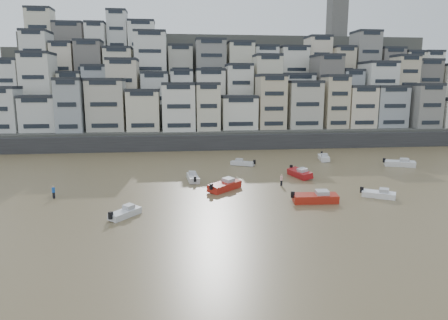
{
  "coord_description": "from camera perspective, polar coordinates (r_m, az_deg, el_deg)",
  "views": [
    {
      "loc": [
        -4.13,
        -27.31,
        14.72
      ],
      "look_at": [
        2.63,
        30.0,
        4.0
      ],
      "focal_mm": 32.0,
      "sensor_mm": 36.0,
      "label": 1
    }
  ],
  "objects": [
    {
      "name": "boat_j",
      "position": [
        47.15,
        -13.96,
        -7.19
      ],
      "size": [
        3.96,
        4.57,
        1.25
      ],
      "primitive_type": null,
      "rotation": [
        0.0,
        0.0,
        0.92
      ],
      "color": "silver",
      "rests_on": "ground"
    },
    {
      "name": "person_pink",
      "position": [
        60.35,
        8.21,
        -2.85
      ],
      "size": [
        0.44,
        0.44,
        1.74
      ],
      "primitive_type": null,
      "color": "beige",
      "rests_on": "ground"
    },
    {
      "name": "boat_c",
      "position": [
        57.22,
        0.1,
        -3.5
      ],
      "size": [
        5.91,
        5.89,
        1.71
      ],
      "primitive_type": null,
      "rotation": [
        0.0,
        0.0,
        0.78
      ],
      "color": "#B11F15",
      "rests_on": "ground"
    },
    {
      "name": "person_blue",
      "position": [
        57.73,
        -23.17,
        -4.23
      ],
      "size": [
        0.44,
        0.44,
        1.74
      ],
      "primitive_type": null,
      "color": "blue",
      "rests_on": "ground"
    },
    {
      "name": "boat_e",
      "position": [
        66.53,
        10.75,
        -1.73
      ],
      "size": [
        3.25,
        6.23,
        1.62
      ],
      "primitive_type": null,
      "rotation": [
        0.0,
        0.0,
        -1.34
      ],
      "color": "maroon",
      "rests_on": "ground"
    },
    {
      "name": "boat_g",
      "position": [
        80.84,
        23.82,
        -0.3
      ],
      "size": [
        6.14,
        3.94,
        1.59
      ],
      "primitive_type": null,
      "rotation": [
        0.0,
        0.0,
        -0.38
      ],
      "color": "silver",
      "rests_on": "ground"
    },
    {
      "name": "boat_f",
      "position": [
        62.94,
        -4.46,
        -2.37
      ],
      "size": [
        2.15,
        5.36,
        1.43
      ],
      "primitive_type": null,
      "rotation": [
        0.0,
        0.0,
        1.66
      ],
      "color": "silver",
      "rests_on": "ground"
    },
    {
      "name": "boat_b",
      "position": [
        57.32,
        21.24,
        -4.44
      ],
      "size": [
        4.7,
        3.79,
        1.26
      ],
      "primitive_type": null,
      "rotation": [
        0.0,
        0.0,
        -0.58
      ],
      "color": "white",
      "rests_on": "ground"
    },
    {
      "name": "harbor_wall",
      "position": [
        94.29,
        1.96,
        2.61
      ],
      "size": [
        140.0,
        3.0,
        3.5
      ],
      "primitive_type": "cube",
      "color": "#38383A",
      "rests_on": "ground"
    },
    {
      "name": "ground",
      "position": [
        31.3,
        1.73,
        -17.54
      ],
      "size": [
        400.0,
        400.0,
        0.0
      ],
      "primitive_type": "plane",
      "color": "olive",
      "rests_on": "ground"
    },
    {
      "name": "boat_a",
      "position": [
        52.49,
        12.93,
        -5.07
      ],
      "size": [
        6.36,
        2.42,
        1.7
      ],
      "primitive_type": null,
      "rotation": [
        0.0,
        0.0,
        -0.06
      ],
      "color": "#AC2215",
      "rests_on": "ground"
    },
    {
      "name": "boat_h",
      "position": [
        74.86,
        2.67,
        -0.32
      ],
      "size": [
        5.03,
        3.51,
        1.32
      ],
      "primitive_type": null,
      "rotation": [
        0.0,
        0.0,
        2.69
      ],
      "color": "silver",
      "rests_on": "ground"
    },
    {
      "name": "hillside",
      "position": [
        133.5,
        1.41,
        9.79
      ],
      "size": [
        141.04,
        66.0,
        50.0
      ],
      "color": "#4C4C47",
      "rests_on": "ground"
    },
    {
      "name": "boat_i",
      "position": [
        82.43,
        14.06,
        0.46
      ],
      "size": [
        2.93,
        5.93,
        1.55
      ],
      "primitive_type": null,
      "rotation": [
        0.0,
        0.0,
        -1.77
      ],
      "color": "silver",
      "rests_on": "ground"
    }
  ]
}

